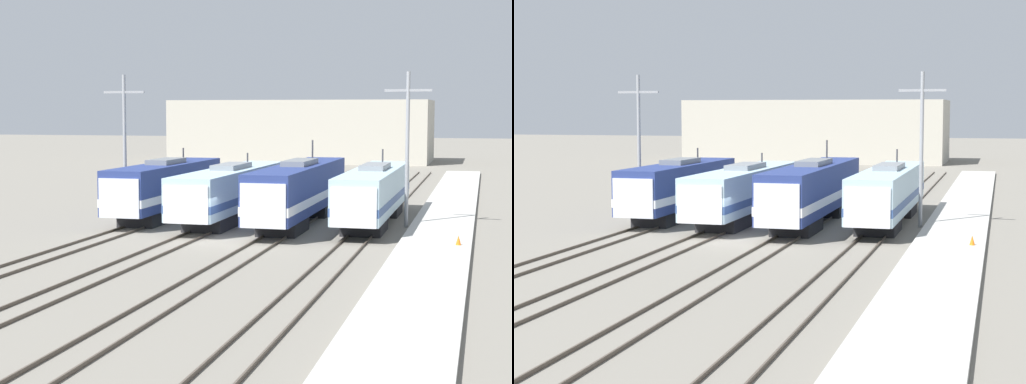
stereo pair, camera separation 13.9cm
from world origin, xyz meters
The scene contains 14 objects.
ground_plane centered at (0.00, 0.00, 0.00)m, with size 400.00×400.00×0.00m, color slate.
rail_pair_far_left centered at (-7.42, 0.00, 0.07)m, with size 1.50×120.00×0.15m.
rail_pair_center_left centered at (-2.47, 0.00, 0.07)m, with size 1.51×120.00×0.15m.
rail_pair_center_right centered at (2.47, 0.00, 0.07)m, with size 1.51×120.00×0.15m.
rail_pair_far_right centered at (7.42, 0.00, 0.07)m, with size 1.50×120.00×0.15m.
locomotive_far_left centered at (-7.42, 9.05, 2.18)m, with size 2.98×16.47×4.87m.
locomotive_center_left centered at (-2.47, 8.87, 2.06)m, with size 3.11×19.01×4.54m.
locomotive_center_right centered at (2.47, 8.47, 2.23)m, with size 2.97×19.95×5.54m.
locomotive_far_right centered at (7.42, 10.01, 2.09)m, with size 2.97×19.61×4.88m.
catenary_tower_left centered at (-10.29, 8.86, 5.53)m, with size 3.07×0.25×10.21m.
catenary_tower_right centered at (9.71, 8.86, 5.53)m, with size 3.07×0.25×10.21m.
platform centered at (12.05, 0.00, 0.15)m, with size 4.00×120.00×0.29m.
traffic_cone centered at (13.34, 0.16, 0.56)m, with size 0.31×0.31×0.54m.
depot_building centered at (-12.54, 80.95, 4.63)m, with size 38.59×15.93×9.25m.
Camera 1 is at (14.71, -47.71, 7.65)m, focal length 60.00 mm.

